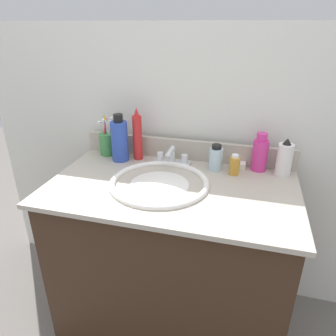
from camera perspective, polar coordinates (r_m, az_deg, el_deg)
name	(u,v)px	position (r m, az deg, el deg)	size (l,w,h in m)	color
ground_plane	(171,318)	(1.67, 0.53, -25.73)	(6.00, 6.00, 0.00)	#66605B
vanity_cabinet	(171,261)	(1.41, 0.58, -16.58)	(0.92, 0.51, 0.71)	#382316
countertop	(172,187)	(1.20, 0.66, -3.51)	(0.95, 0.56, 0.02)	#B2A899
backsplash	(186,150)	(1.41, 3.38, 3.39)	(0.95, 0.02, 0.09)	#B2A899
back_wall	(188,168)	(1.52, 3.75, 0.00)	(2.05, 0.04, 1.30)	silver
sink_basin	(159,191)	(1.22, -1.58, -4.20)	(0.39, 0.39, 0.11)	white
faucet	(172,158)	(1.36, 0.72, 1.78)	(0.16, 0.10, 0.08)	silver
bottle_spray_red	(137,136)	(1.40, -5.61, 5.80)	(0.04, 0.04, 0.24)	red
bottle_oil_amber	(234,165)	(1.29, 12.07, 0.51)	(0.04, 0.04, 0.09)	gold
bottle_soap_pink	(260,154)	(1.35, 16.48, 2.55)	(0.06, 0.06, 0.16)	#D8338C
bottle_shampoo_blue	(120,140)	(1.40, -8.85, 5.06)	(0.07, 0.07, 0.21)	#2D4CB2
bottle_lotion_white	(284,159)	(1.34, 20.54, 1.61)	(0.06, 0.06, 0.16)	white
bottle_gel_clear	(216,158)	(1.32, 8.76, 1.80)	(0.06, 0.06, 0.11)	silver
cup_green	(107,143)	(1.49, -11.03, 4.50)	(0.07, 0.07, 0.19)	#3F8C47
soap_bar	(238,165)	(1.37, 12.67, 0.58)	(0.06, 0.04, 0.02)	white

